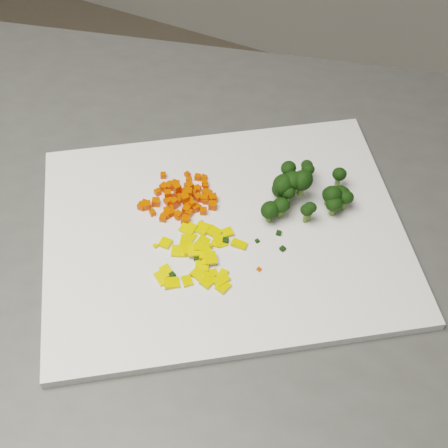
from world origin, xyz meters
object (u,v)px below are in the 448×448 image
at_px(cutting_board, 224,232).
at_px(pepper_pile, 202,261).
at_px(carrot_pile, 179,194).
at_px(broccoli_pile, 301,184).
at_px(counter_block, 238,390).

height_order(cutting_board, pepper_pile, pepper_pile).
relative_size(carrot_pile, broccoli_pile, 0.83).
relative_size(cutting_board, broccoli_pile, 3.75).
relative_size(cutting_board, pepper_pile, 3.88).
height_order(pepper_pile, broccoli_pile, broccoli_pile).
bearing_deg(broccoli_pile, cutting_board, -126.97).
bearing_deg(counter_block, carrot_pile, 175.92).
bearing_deg(cutting_board, carrot_pile, 166.87).
bearing_deg(pepper_pile, cutting_board, 89.60).
height_order(counter_block, pepper_pile, pepper_pile).
height_order(carrot_pile, pepper_pile, carrot_pile).
xyz_separation_m(counter_block, pepper_pile, (-0.02, -0.07, 0.47)).
height_order(counter_block, broccoli_pile, broccoli_pile).
relative_size(counter_block, broccoli_pile, 9.28).
relative_size(carrot_pile, pepper_pile, 0.86).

